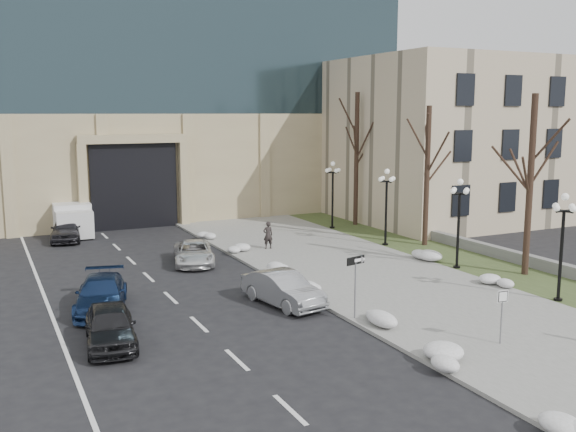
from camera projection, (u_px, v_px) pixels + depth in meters
name	position (u px, v px, depth m)	size (l,w,h in m)	color
ground	(520.00, 393.00, 18.67)	(160.00, 160.00, 0.00)	black
sidewalk	(363.00, 272.00, 32.60)	(9.00, 40.00, 0.12)	gray
curb	(283.00, 282.00, 30.65)	(0.30, 40.00, 0.14)	gray
grass_strip	(463.00, 260.00, 35.40)	(4.00, 40.00, 0.10)	#384422
stone_wall	(466.00, 245.00, 37.99)	(0.50, 30.00, 0.70)	gray
classical_building	(464.00, 139.00, 52.04)	(22.00, 18.12, 12.00)	#BEAD8E
car_a	(110.00, 326.00, 22.43)	(1.68, 4.18, 1.42)	black
car_b	(283.00, 289.00, 27.11)	(1.51, 4.34, 1.43)	#979A9E
car_c	(101.00, 294.00, 26.39)	(1.94, 4.78, 1.39)	navy
car_d	(194.00, 253.00, 34.52)	(2.04, 4.41, 1.23)	silver
car_e	(66.00, 229.00, 40.81)	(1.77, 4.40, 1.50)	#2A292E
pedestrian	(268.00, 235.00, 37.87)	(0.59, 0.39, 1.62)	black
box_truck	(71.00, 217.00, 43.56)	(2.64, 6.85, 2.15)	silver
one_way_sign	(359.00, 267.00, 24.84)	(0.98, 0.35, 2.61)	slate
keep_sign	(502.00, 305.00, 22.16)	(0.44, 0.09, 2.04)	slate
snow_clump_a	(574.00, 427.00, 16.04)	(1.10, 1.60, 0.36)	white
snow_clump_b	(443.00, 360.00, 20.37)	(1.10, 1.60, 0.36)	white
snow_clump_c	(380.00, 319.00, 24.46)	(1.10, 1.60, 0.36)	white
snow_clump_d	(320.00, 289.00, 28.61)	(1.10, 1.60, 0.36)	white
snow_clump_e	(276.00, 270.00, 32.06)	(1.10, 1.60, 0.36)	white
snow_clump_f	(239.00, 250.00, 36.82)	(1.10, 1.60, 0.36)	white
snow_clump_g	(210.00, 236.00, 40.92)	(1.10, 1.60, 0.36)	white
snow_clump_i	(494.00, 282.00, 29.78)	(1.10, 1.60, 0.36)	white
snow_clump_j	(420.00, 257.00, 35.04)	(1.10, 1.60, 0.36)	white
lamppost_a	(563.00, 233.00, 27.08)	(1.18, 1.18, 4.76)	black
lamppost_b	(459.00, 211.00, 32.85)	(1.18, 1.18, 4.76)	black
lamppost_c	(386.00, 197.00, 38.63)	(1.18, 1.18, 4.76)	black
lamppost_d	(333.00, 186.00, 44.40)	(1.18, 1.18, 4.76)	black
tree_near	(532.00, 160.00, 31.14)	(3.20, 3.20, 9.00)	black
tree_mid	(428.00, 156.00, 38.30)	(3.20, 3.20, 8.50)	black
tree_far	(357.00, 140.00, 45.30)	(3.20, 3.20, 9.50)	black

